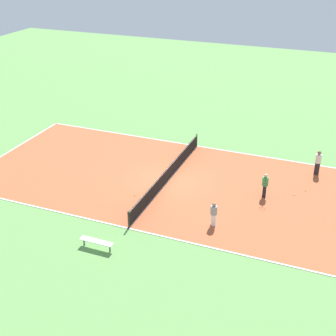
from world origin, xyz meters
The scene contains 10 objects.
ground_plane centered at (0.00, 0.00, 0.00)m, with size 80.00×80.00×0.00m, color #60934C.
court_surface centered at (0.00, 0.00, 0.01)m, with size 11.50×24.33×0.02m.
tennis_net centered at (0.00, 0.00, 0.51)m, with size 11.30×0.10×0.96m.
bench centered at (7.83, -0.67, 0.39)m, with size 0.36×1.75×0.45m.
player_far_white centered at (-4.33, 8.57, 0.96)m, with size 0.50×0.50×1.64m.
player_far_green centered at (-0.24, 6.00, 0.87)m, with size 0.98×0.50×1.50m.
player_baseline_gray centered at (3.75, 4.09, 0.80)m, with size 0.49×0.49×1.39m.
tennis_ball_near_net centered at (2.48, -1.13, 0.06)m, with size 0.07×0.07×0.07m, color #CCE033.
tennis_ball_left_sideline centered at (-1.07, 7.65, 0.06)m, with size 0.07×0.07×0.07m, color #CCE033.
tennis_ball_midcourt centered at (-1.83, 8.24, 0.06)m, with size 0.07×0.07×0.07m, color #CCE033.
Camera 1 is at (24.02, 9.57, 14.05)m, focal length 50.00 mm.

